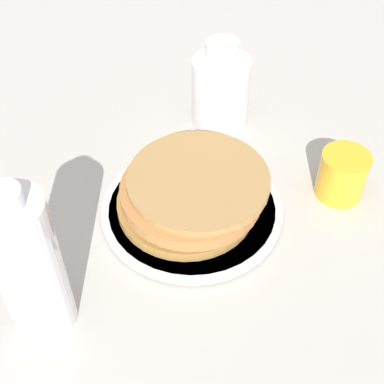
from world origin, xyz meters
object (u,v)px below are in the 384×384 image
object	(u,v)px
juice_glass	(342,175)
cream_jug	(221,89)
plate	(192,209)
pancake_stack	(192,192)
water_bottle_near	(29,267)

from	to	relation	value
juice_glass	cream_jug	distance (m)	0.23
plate	pancake_stack	bearing A→B (deg)	147.29
juice_glass	plate	bearing A→B (deg)	147.05
water_bottle_near	cream_jug	bearing A→B (deg)	16.11
cream_jug	water_bottle_near	bearing A→B (deg)	-163.89
pancake_stack	juice_glass	xyz separation A→B (m)	(0.18, -0.11, -0.01)
pancake_stack	juice_glass	distance (m)	0.21
plate	cream_jug	size ratio (longest dim) A/B	1.71
juice_glass	water_bottle_near	size ratio (longest dim) A/B	0.33
plate	juice_glass	size ratio (longest dim) A/B	3.57
juice_glass	water_bottle_near	world-z (taller)	water_bottle_near
cream_jug	plate	bearing A→B (deg)	-146.13
plate	cream_jug	world-z (taller)	cream_jug
pancake_stack	cream_jug	distance (m)	0.21
plate	cream_jug	xyz separation A→B (m)	(0.17, 0.11, 0.05)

